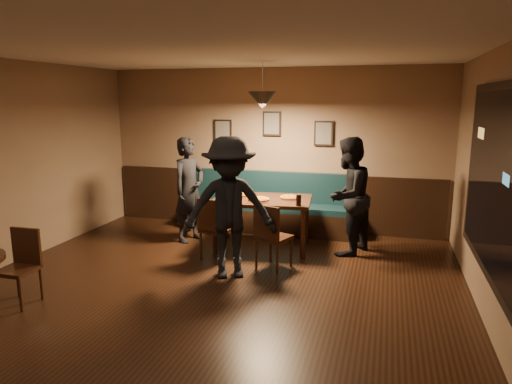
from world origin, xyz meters
TOP-DOWN VIEW (x-y plane):
  - floor at (0.00, 0.00)m, footprint 7.00×7.00m
  - ceiling at (0.00, 0.00)m, footprint 7.00×7.00m
  - wall_back at (0.00, 3.50)m, footprint 6.00×0.00m
  - wall_right at (3.00, 0.00)m, footprint 0.00×7.00m
  - wainscot at (0.00, 3.47)m, footprint 5.88×0.06m
  - booth_bench at (0.00, 3.20)m, footprint 3.00×0.60m
  - window_frame at (2.96, 0.50)m, footprint 0.06×2.56m
  - window_glass at (2.93, 0.50)m, footprint 0.00×2.40m
  - picture_left at (-0.90, 3.47)m, footprint 0.32×0.04m
  - picture_center at (0.00, 3.47)m, footprint 0.32×0.04m
  - picture_right at (0.90, 3.47)m, footprint 0.32×0.04m
  - pendant_lamp at (0.16, 2.28)m, footprint 0.44×0.44m
  - dining_table at (0.16, 2.28)m, footprint 1.56×1.09m
  - chair_near_left at (-0.34, 1.63)m, footprint 0.48×0.48m
  - chair_near_right at (0.53, 1.48)m, footprint 0.51×0.51m
  - diner_left at (-1.08, 2.34)m, footprint 0.60×0.72m
  - diner_right at (1.43, 2.38)m, footprint 0.94×1.03m
  - diner_front at (0.06, 1.03)m, footprint 1.35×1.09m
  - pizza_a at (-0.23, 2.45)m, footprint 0.44×0.44m
  - pizza_b at (0.14, 2.14)m, footprint 0.35×0.35m
  - pizza_c at (0.56, 2.40)m, footprint 0.33×0.33m
  - soda_glass at (0.77, 1.95)m, footprint 0.08×0.08m
  - tabasco_bottle at (0.71, 2.26)m, footprint 0.03×0.03m
  - napkin_a at (-0.42, 2.48)m, footprint 0.16×0.16m
  - napkin_b at (-0.34, 2.02)m, footprint 0.18×0.18m
  - cutlery_set at (0.17, 1.93)m, footprint 0.20×0.09m
  - cafe_chair_far at (-1.93, -0.42)m, footprint 0.38×0.38m

SIDE VIEW (x-z plane):
  - floor at x=0.00m, z-range 0.00..0.00m
  - dining_table at x=0.16m, z-range 0.00..0.78m
  - cafe_chair_far at x=-1.93m, z-range 0.00..0.84m
  - chair_near_right at x=0.53m, z-range 0.00..0.90m
  - chair_near_left at x=-0.34m, z-range 0.00..0.91m
  - wainscot at x=0.00m, z-range 0.00..1.00m
  - booth_bench at x=0.00m, z-range 0.00..1.00m
  - cutlery_set at x=0.17m, z-range 0.78..0.79m
  - napkin_b at x=-0.34m, z-range 0.78..0.79m
  - napkin_a at x=-0.42m, z-range 0.78..0.79m
  - pizza_c at x=0.56m, z-range 0.78..0.82m
  - pizza_b at x=0.14m, z-range 0.78..0.82m
  - pizza_a at x=-0.23m, z-range 0.78..0.82m
  - diner_left at x=-1.08m, z-range 0.00..1.68m
  - tabasco_bottle at x=0.71m, z-range 0.78..0.91m
  - soda_glass at x=0.77m, z-range 0.78..0.94m
  - diner_right at x=1.43m, z-range 0.00..1.74m
  - diner_front at x=0.06m, z-range 0.00..1.82m
  - wall_back at x=0.00m, z-range -1.60..4.40m
  - wall_right at x=3.00m, z-range -2.10..4.90m
  - window_frame at x=2.96m, z-range 0.57..2.43m
  - window_glass at x=2.93m, z-range 0.30..2.70m
  - picture_left at x=-0.90m, z-range 1.49..1.91m
  - picture_right at x=0.90m, z-range 1.49..1.91m
  - picture_center at x=0.00m, z-range 1.64..2.06m
  - pendant_lamp at x=0.16m, z-range 2.12..2.38m
  - ceiling at x=0.00m, z-range 2.80..2.80m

